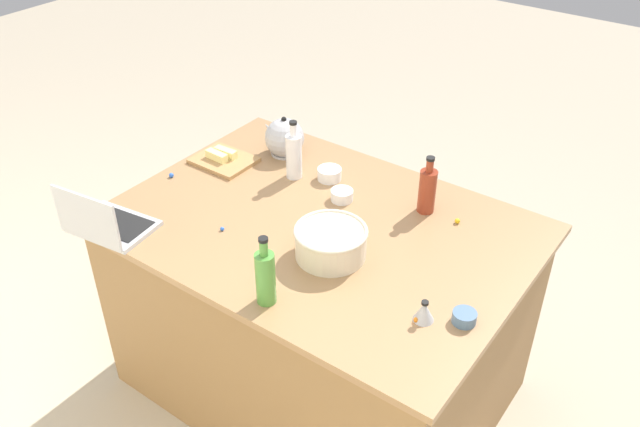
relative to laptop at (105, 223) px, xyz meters
The scene contains 19 objects.
ground_plane 1.25m from the laptop, 139.80° to the right, with size 12.00×12.00×0.00m, color #B7A88E.
island_counter 0.96m from the laptop, 139.80° to the right, with size 1.61×1.15×0.90m.
laptop is the anchor object (origin of this frame).
mixing_bowl_large 0.87m from the laptop, 153.19° to the right, with size 0.27×0.27×0.12m.
bottle_soy 1.25m from the laptop, 136.89° to the right, with size 0.07×0.07×0.25m.
bottle_vinegar 0.82m from the laptop, 113.35° to the right, with size 0.07×0.07×0.27m.
bottle_olive 0.75m from the laptop, behind, with size 0.07×0.07×0.26m.
kettle 0.91m from the laptop, 100.48° to the right, with size 0.21×0.18×0.20m.
cutting_board 0.67m from the laptop, 89.38° to the right, with size 0.26×0.21×0.02m, color #AD7F4C.
butter_stick_left 0.69m from the laptop, 88.77° to the right, with size 0.11×0.04×0.04m, color #F4E58C.
butter_stick_right 0.64m from the laptop, 87.54° to the right, with size 0.11×0.04×0.04m, color #F4E58C.
ramekin_small 1.37m from the laptop, 164.80° to the right, with size 0.08×0.08×0.04m, color slate.
ramekin_medium 0.95m from the laptop, 119.19° to the right, with size 0.10×0.10×0.05m, color white.
ramekin_wide 0.94m from the laptop, 129.64° to the right, with size 0.09×0.09×0.05m, color white.
kitchen_timer 1.25m from the laptop, 166.43° to the right, with size 0.07×0.07×0.08m.
candy_0 1.36m from the laptop, 141.21° to the right, with size 0.02×0.02×0.02m, color yellow.
candy_1 0.45m from the laptop, 76.74° to the right, with size 0.02×0.02×0.02m, color blue.
candy_2 0.44m from the laptop, 141.83° to the right, with size 0.02×0.02×0.02m, color blue.
candy_3 1.23m from the laptop, 167.39° to the right, with size 0.02×0.02×0.02m, color orange.
Camera 1 is at (-1.26, 1.73, 2.42)m, focal length 37.63 mm.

